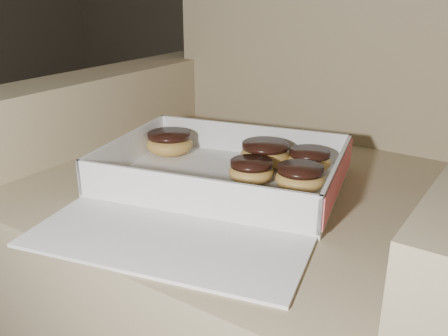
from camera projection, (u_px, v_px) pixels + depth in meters
armchair at (266, 227)px, 1.01m from camera, size 0.95×0.80×0.99m
bakery_box at (217, 184)px, 0.85m from camera, size 0.49×0.55×0.07m
donut_a at (265, 154)px, 0.94m from camera, size 0.09×0.09×0.05m
donut_b at (300, 177)px, 0.83m from camera, size 0.08×0.08×0.04m
donut_c at (170, 143)px, 1.00m from camera, size 0.09×0.09×0.05m
donut_d at (251, 171)px, 0.86m from camera, size 0.08×0.08×0.04m
donut_e at (309, 160)px, 0.91m from camera, size 0.08×0.08×0.04m
crumb_a at (298, 215)px, 0.75m from camera, size 0.01×0.01×0.00m
crumb_b at (189, 201)px, 0.79m from camera, size 0.01×0.01×0.00m
crumb_c at (181, 188)px, 0.84m from camera, size 0.01×0.01×0.00m
crumb_d at (194, 186)px, 0.85m from camera, size 0.01×0.01×0.00m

